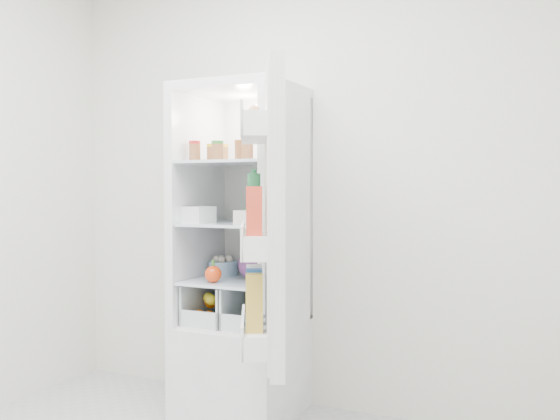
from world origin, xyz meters
The scene contains 19 objects.
room_walls centered at (0.00, 0.00, 1.59)m, with size 3.02×3.02×2.61m.
refrigerator centered at (-0.20, 1.25, 0.67)m, with size 0.60×0.60×1.80m.
shelf_low centered at (-0.20, 1.19, 0.74)m, with size 0.49×0.53×0.01m, color silver.
shelf_mid centered at (-0.20, 1.19, 1.05)m, with size 0.49×0.53×0.01m, color silver.
shelf_top centered at (-0.20, 1.19, 1.38)m, with size 0.49×0.53×0.01m, color silver.
crisper_left centered at (-0.32, 1.19, 0.61)m, with size 0.23×0.46×0.22m, color silver, non-canonical shape.
crisper_right centered at (-0.08, 1.19, 0.61)m, with size 0.23×0.46×0.22m, color silver, non-canonical shape.
condiment_jars centered at (-0.21, 1.13, 1.43)m, with size 0.46×0.34×0.08m.
squeeze_bottle centered at (-0.05, 1.32, 1.47)m, with size 0.05×0.05×0.17m, color white.
tub_white centered at (-0.37, 1.04, 1.10)m, with size 0.14×0.14×0.09m, color silver.
tub_cream centered at (-0.09, 1.09, 1.09)m, with size 0.12×0.12×0.07m, color beige.
tin_red centered at (-0.07, 1.09, 1.09)m, with size 0.10×0.10×0.07m, color #D64520.
tub_green centered at (-0.15, 1.28, 1.10)m, with size 0.10×0.14×0.08m, color #3B8343.
red_cabbage centered at (-0.13, 1.20, 0.83)m, with size 0.16×0.16×0.16m, color #491A4E.
bell_pepper centered at (-0.26, 1.01, 0.79)m, with size 0.09×0.09×0.09m, color red.
mushroom_bowl centered at (-0.36, 1.29, 0.79)m, with size 0.17×0.17×0.08m, color #9AC5E6.
citrus_pile centered at (-0.32, 1.13, 0.59)m, with size 0.20×0.24×0.16m.
veg_pile centered at (-0.07, 1.18, 0.56)m, with size 0.16×0.30×0.10m.
fridge_door centered at (0.24, 0.64, 1.09)m, with size 0.41×0.57×1.30m.
Camera 1 is at (1.44, -1.78, 1.24)m, focal length 40.00 mm.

